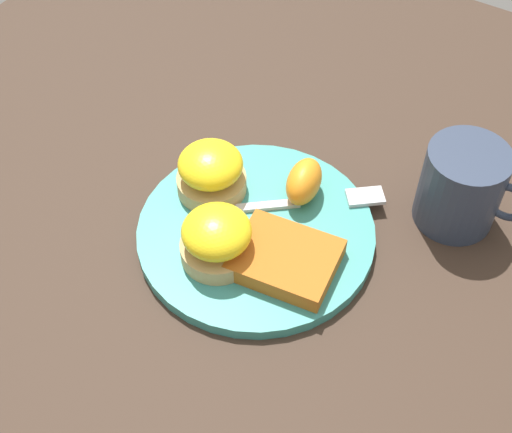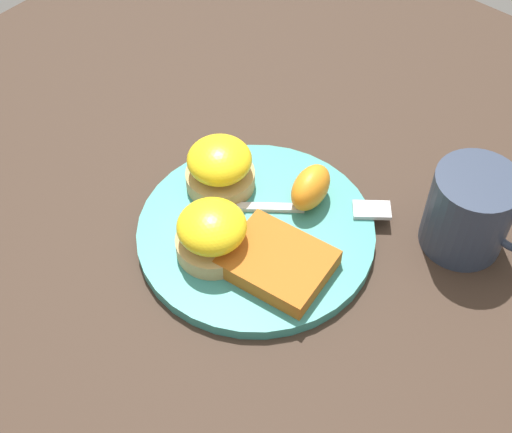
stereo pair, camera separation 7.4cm
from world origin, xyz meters
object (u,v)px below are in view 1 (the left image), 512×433
object	(u,v)px
fork	(307,202)
cup	(462,187)
sandwich_benedict_left	(211,172)
hashbrown_patty	(285,259)
orange_wedge	(304,182)
sandwich_benedict_right	(217,238)

from	to	relation	value
fork	cup	world-z (taller)	cup
sandwich_benedict_left	hashbrown_patty	xyz separation A→B (m)	(0.12, -0.05, -0.02)
sandwich_benedict_left	fork	distance (m)	0.11
sandwich_benedict_left	orange_wedge	xyz separation A→B (m)	(0.09, 0.05, -0.01)
fork	sandwich_benedict_right	bearing A→B (deg)	-111.63
sandwich_benedict_left	cup	xyz separation A→B (m)	(0.24, 0.12, 0.01)
sandwich_benedict_left	fork	size ratio (longest dim) A/B	0.47
hashbrown_patty	fork	xyz separation A→B (m)	(-0.02, 0.08, -0.01)
sandwich_benedict_right	cup	bearing A→B (deg)	45.89
sandwich_benedict_right	sandwich_benedict_left	bearing A→B (deg)	127.88
sandwich_benedict_right	orange_wedge	xyz separation A→B (m)	(0.03, 0.12, -0.01)
cup	orange_wedge	bearing A→B (deg)	-154.66
hashbrown_patty	orange_wedge	xyz separation A→B (m)	(-0.03, 0.09, 0.01)
sandwich_benedict_left	cup	distance (m)	0.27
hashbrown_patty	orange_wedge	distance (m)	0.10
sandwich_benedict_right	cup	xyz separation A→B (m)	(0.18, 0.19, 0.01)
fork	hashbrown_patty	bearing A→B (deg)	-75.97
orange_wedge	cup	xyz separation A→B (m)	(0.15, 0.07, 0.01)
sandwich_benedict_left	sandwich_benedict_right	bearing A→B (deg)	-52.12
hashbrown_patty	orange_wedge	world-z (taller)	orange_wedge
sandwich_benedict_left	cup	size ratio (longest dim) A/B	0.65
orange_wedge	cup	size ratio (longest dim) A/B	0.51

